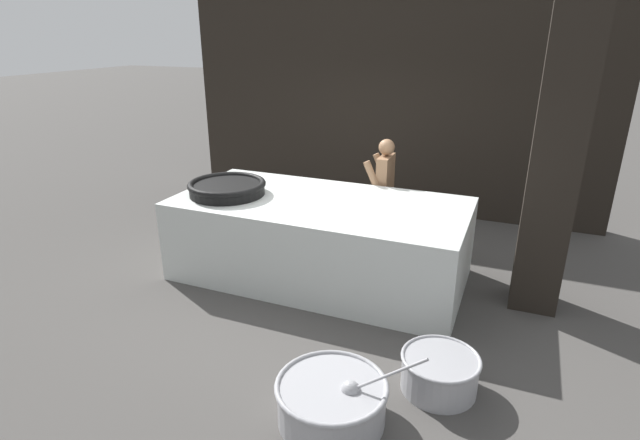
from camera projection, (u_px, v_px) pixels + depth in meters
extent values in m
plane|color=#474442|center=(320.00, 275.00, 6.30)|extent=(60.00, 60.00, 0.00)
cube|color=black|center=(388.00, 101.00, 8.16)|extent=(6.95, 0.24, 3.60)
cube|color=black|center=(558.00, 146.00, 5.01)|extent=(0.49, 0.49, 3.60)
cube|color=silver|center=(320.00, 239.00, 6.12)|extent=(3.48, 1.71, 0.99)
cylinder|color=black|center=(227.00, 189.00, 6.15)|extent=(0.92, 0.92, 0.13)
torus|color=black|center=(227.00, 184.00, 6.13)|extent=(0.96, 0.96, 0.07)
cylinder|color=#8C6647|center=(382.00, 224.00, 6.90)|extent=(0.12, 0.12, 0.76)
cylinder|color=#8C6647|center=(385.00, 220.00, 7.05)|extent=(0.12, 0.12, 0.76)
cube|color=#334C72|center=(384.00, 212.00, 6.92)|extent=(0.19, 0.23, 0.50)
cube|color=#8C6647|center=(385.00, 176.00, 6.74)|extent=(0.16, 0.47, 0.56)
cylinder|color=#8C6647|center=(374.00, 180.00, 6.57)|extent=(0.31, 0.10, 0.52)
cylinder|color=#8C6647|center=(383.00, 171.00, 6.97)|extent=(0.31, 0.10, 0.52)
sphere|color=#8C6647|center=(387.00, 147.00, 6.59)|extent=(0.21, 0.21, 0.21)
cylinder|color=#9E9EA3|center=(331.00, 403.00, 3.90)|extent=(0.85, 0.85, 0.33)
torus|color=#9E9EA3|center=(332.00, 386.00, 3.84)|extent=(0.89, 0.89, 0.04)
cylinder|color=orange|center=(331.00, 395.00, 3.88)|extent=(0.75, 0.75, 0.08)
cylinder|color=orange|center=(311.00, 392.00, 3.82)|extent=(0.06, 0.07, 0.04)
cylinder|color=orange|center=(325.00, 397.00, 3.77)|extent=(0.04, 0.06, 0.03)
cylinder|color=orange|center=(337.00, 370.00, 4.07)|extent=(0.06, 0.05, 0.03)
cylinder|color=orange|center=(331.00, 391.00, 3.83)|extent=(0.05, 0.04, 0.03)
cylinder|color=orange|center=(324.00, 398.00, 3.76)|extent=(0.06, 0.05, 0.04)
cylinder|color=orange|center=(348.00, 382.00, 3.93)|extent=(0.05, 0.05, 0.04)
sphere|color=#9E9EA3|center=(350.00, 390.00, 3.81)|extent=(0.15, 0.15, 0.15)
cylinder|color=#9E9EA3|center=(388.00, 375.00, 3.68)|extent=(0.57, 0.10, 0.41)
cylinder|color=#9E9EA3|center=(439.00, 374.00, 4.24)|extent=(0.64, 0.64, 0.31)
torus|color=#9E9EA3|center=(441.00, 358.00, 4.19)|extent=(0.67, 0.67, 0.03)
cylinder|color=tan|center=(440.00, 367.00, 4.22)|extent=(0.56, 0.56, 0.08)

